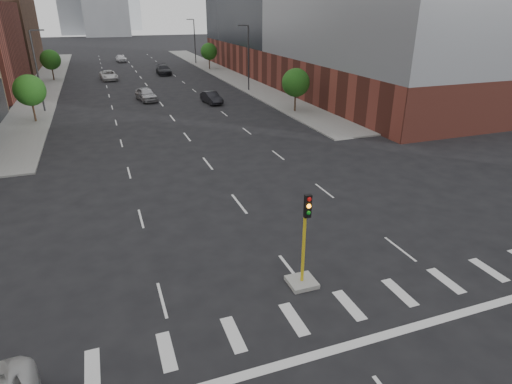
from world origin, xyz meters
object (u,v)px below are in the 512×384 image
car_far_left (109,75)px  car_near_left (146,94)px  car_mid_right (211,98)px  car_distant (121,58)px  median_traffic_signal (303,266)px  car_deep_right (164,70)px

car_far_left → car_near_left: bearing=-84.1°
car_near_left → car_far_left: car_near_left is taller
car_near_left → car_mid_right: bearing=-39.6°
car_mid_right → car_distant: size_ratio=0.93×
median_traffic_signal → car_mid_right: bearing=81.2°
car_mid_right → car_far_left: bearing=107.9°
car_mid_right → car_deep_right: 27.98m
car_mid_right → car_distant: 51.39m
car_deep_right → car_distant: 23.65m
median_traffic_signal → car_distant: (-1.57, 90.03, -0.16)m
car_mid_right → car_deep_right: (-1.72, 27.93, 0.11)m
car_far_left → car_deep_right: size_ratio=0.97×
car_distant → median_traffic_signal: bearing=-93.1°
car_near_left → car_deep_right: bearing=67.1°
car_deep_right → car_distant: (-5.96, 22.89, -0.02)m
median_traffic_signal → car_deep_right: 67.28m
median_traffic_signal → car_far_left: (-5.32, 63.80, -0.20)m
car_near_left → car_distant: (-0.07, 46.29, -0.04)m
car_far_left → car_distant: 26.50m
median_traffic_signal → car_mid_right: (6.10, 39.21, -0.24)m
median_traffic_signal → car_mid_right: size_ratio=0.99×
median_traffic_signal → car_deep_right: bearing=86.3°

